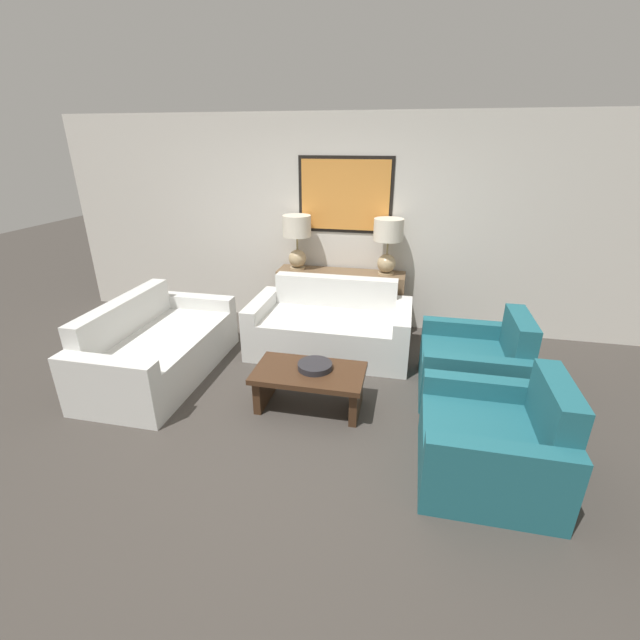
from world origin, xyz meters
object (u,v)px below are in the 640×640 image
(console_table, at_px, (340,300))
(couch_by_side, at_px, (158,349))
(coffee_table, at_px, (309,381))
(armchair_near_back_wall, at_px, (475,367))
(table_lamp_left, at_px, (297,235))
(armchair_near_camera, at_px, (493,445))
(decorative_bowl, at_px, (315,366))
(table_lamp_right, at_px, (388,239))
(couch_by_back_wall, at_px, (330,328))

(console_table, xyz_separation_m, couch_by_side, (-1.68, -1.61, -0.11))
(couch_by_side, relative_size, coffee_table, 1.82)
(console_table, bearing_deg, armchair_near_back_wall, -39.89)
(table_lamp_left, xyz_separation_m, armchair_near_camera, (2.13, -2.48, -0.93))
(coffee_table, distance_m, decorative_bowl, 0.15)
(table_lamp_left, xyz_separation_m, decorative_bowl, (0.65, -1.85, -0.80))
(armchair_near_camera, bearing_deg, armchair_near_back_wall, 90.00)
(couch_by_side, relative_size, decorative_bowl, 5.78)
(table_lamp_right, bearing_deg, couch_by_back_wall, -129.79)
(console_table, relative_size, decorative_bowl, 5.11)
(couch_by_side, distance_m, coffee_table, 1.74)
(armchair_near_back_wall, bearing_deg, armchair_near_camera, -90.00)
(couch_by_back_wall, height_order, armchair_near_camera, armchair_near_camera)
(decorative_bowl, bearing_deg, couch_by_side, 172.37)
(couch_by_back_wall, relative_size, couch_by_side, 1.00)
(table_lamp_left, distance_m, armchair_near_camera, 3.40)
(couch_by_side, xyz_separation_m, armchair_near_back_wall, (3.24, 0.31, 0.00))
(couch_by_side, height_order, coffee_table, couch_by_side)
(console_table, relative_size, coffee_table, 1.61)
(couch_by_side, xyz_separation_m, armchair_near_camera, (3.24, -0.87, 0.00))
(table_lamp_left, xyz_separation_m, couch_by_back_wall, (0.57, -0.68, -0.94))
(couch_by_back_wall, height_order, armchair_near_back_wall, armchair_near_back_wall)
(table_lamp_right, bearing_deg, console_table, 180.00)
(armchair_near_camera, bearing_deg, couch_by_back_wall, 130.92)
(table_lamp_left, distance_m, armchair_near_back_wall, 2.66)
(decorative_bowl, bearing_deg, coffee_table, -134.19)
(console_table, distance_m, couch_by_side, 2.33)
(console_table, relative_size, armchair_near_camera, 1.68)
(couch_by_back_wall, bearing_deg, armchair_near_camera, -49.08)
(table_lamp_right, distance_m, armchair_near_camera, 2.83)
(console_table, height_order, couch_by_back_wall, couch_by_back_wall)
(console_table, xyz_separation_m, table_lamp_right, (0.57, 0.00, 0.83))
(console_table, height_order, table_lamp_left, table_lamp_left)
(console_table, height_order, couch_by_side, couch_by_side)
(couch_by_back_wall, distance_m, armchair_near_camera, 2.38)
(table_lamp_right, height_order, couch_by_side, table_lamp_right)
(coffee_table, relative_size, armchair_near_back_wall, 1.04)
(console_table, xyz_separation_m, armchair_near_back_wall, (1.56, -1.30, -0.11))
(console_table, relative_size, table_lamp_right, 2.37)
(table_lamp_left, height_order, decorative_bowl, table_lamp_left)
(table_lamp_left, relative_size, armchair_near_camera, 0.71)
(couch_by_back_wall, xyz_separation_m, decorative_bowl, (0.08, -1.16, 0.14))
(coffee_table, bearing_deg, couch_by_back_wall, 91.66)
(couch_by_back_wall, distance_m, couch_by_side, 1.92)
(table_lamp_left, xyz_separation_m, armchair_near_back_wall, (2.13, -1.30, -0.93))
(table_lamp_left, relative_size, coffee_table, 0.68)
(table_lamp_left, relative_size, couch_by_back_wall, 0.37)
(console_table, bearing_deg, table_lamp_right, 0.00)
(coffee_table, bearing_deg, armchair_near_camera, -21.18)
(coffee_table, distance_m, armchair_near_back_wall, 1.63)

